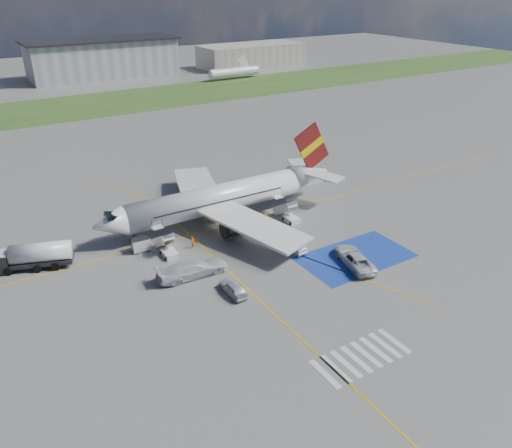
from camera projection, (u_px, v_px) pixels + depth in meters
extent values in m
plane|color=#60605E|center=(270.00, 265.00, 60.08)|extent=(400.00, 400.00, 0.00)
cube|color=#2D4C1E|center=(75.00, 107.00, 132.46)|extent=(400.00, 30.00, 0.01)
cube|color=gold|center=(223.00, 226.00, 69.22)|extent=(120.00, 0.20, 0.01)
cube|color=gold|center=(283.00, 322.00, 50.11)|extent=(0.20, 60.00, 0.01)
cube|color=gold|center=(223.00, 226.00, 69.22)|extent=(20.71, 56.45, 0.01)
cube|color=#193698|center=(355.00, 257.00, 61.73)|extent=(14.00, 8.00, 0.01)
cube|color=silver|center=(325.00, 374.00, 43.55)|extent=(0.60, 4.00, 0.01)
cube|color=silver|center=(336.00, 369.00, 44.11)|extent=(0.60, 4.00, 0.01)
cube|color=silver|center=(346.00, 364.00, 44.67)|extent=(0.60, 4.00, 0.01)
cube|color=silver|center=(356.00, 359.00, 45.24)|extent=(0.60, 4.00, 0.01)
cube|color=silver|center=(366.00, 354.00, 45.80)|extent=(0.60, 4.00, 0.01)
cube|color=silver|center=(376.00, 350.00, 46.37)|extent=(0.60, 4.00, 0.01)
cube|color=silver|center=(385.00, 345.00, 46.93)|extent=(0.60, 4.00, 0.01)
cube|color=silver|center=(394.00, 341.00, 47.50)|extent=(0.60, 4.00, 0.01)
cube|color=gray|center=(103.00, 59.00, 169.66)|extent=(48.00, 18.00, 12.00)
cube|color=gray|center=(252.00, 55.00, 191.07)|extent=(40.00, 16.00, 8.00)
cylinder|color=silver|center=(215.00, 199.00, 69.23)|extent=(26.00, 3.90, 3.90)
cone|color=silver|center=(109.00, 224.00, 62.18)|extent=(4.00, 3.90, 3.90)
cube|color=black|center=(112.00, 216.00, 62.00)|extent=(1.67, 1.90, 0.82)
cone|color=silver|center=(309.00, 175.00, 76.67)|extent=(6.50, 3.90, 3.90)
cube|color=silver|center=(253.00, 225.00, 63.50)|extent=(9.86, 15.95, 1.40)
cube|color=silver|center=(196.00, 182.00, 76.45)|extent=(9.86, 15.95, 1.40)
cylinder|color=#38383A|center=(235.00, 227.00, 65.86)|extent=(3.40, 2.10, 2.10)
cylinder|color=#38383A|center=(198.00, 199.00, 74.39)|extent=(3.40, 2.10, 2.10)
cube|color=maroon|center=(312.00, 147.00, 74.85)|extent=(6.62, 0.30, 7.45)
cube|color=yellow|center=(312.00, 147.00, 74.85)|extent=(4.36, 0.40, 3.08)
cube|color=silver|center=(325.00, 176.00, 74.20)|extent=(4.73, 5.95, 0.49)
cube|color=silver|center=(300.00, 164.00, 79.08)|extent=(4.73, 5.95, 0.49)
cube|color=black|center=(222.00, 202.00, 67.58)|extent=(19.50, 0.04, 0.18)
cube|color=black|center=(209.00, 192.00, 70.57)|extent=(19.50, 0.04, 0.18)
cube|color=silver|center=(164.00, 241.00, 62.47)|extent=(1.40, 3.73, 2.32)
cube|color=silver|center=(157.00, 227.00, 63.45)|extent=(1.40, 1.00, 0.12)
cylinder|color=black|center=(152.00, 225.00, 62.88)|extent=(0.06, 0.06, 1.10)
cylinder|color=black|center=(162.00, 222.00, 63.54)|extent=(0.06, 0.06, 1.10)
cube|color=silver|center=(170.00, 254.00, 61.75)|extent=(1.60, 2.40, 0.70)
cube|color=silver|center=(285.00, 208.00, 71.17)|extent=(1.40, 3.73, 2.32)
cube|color=silver|center=(278.00, 197.00, 72.15)|extent=(1.40, 1.00, 0.12)
cylinder|color=black|center=(274.00, 195.00, 71.58)|extent=(0.06, 0.06, 1.10)
cylinder|color=black|center=(282.00, 193.00, 72.24)|extent=(0.06, 0.06, 1.10)
cube|color=silver|center=(291.00, 219.00, 70.44)|extent=(1.60, 2.40, 0.70)
cube|color=black|center=(0.00, 263.00, 58.23)|extent=(2.97, 2.97, 2.32)
cylinder|color=silver|center=(41.00, 252.00, 58.70)|extent=(7.24, 4.52, 2.32)
cube|color=black|center=(43.00, 261.00, 59.22)|extent=(7.24, 4.52, 0.50)
cube|color=silver|center=(141.00, 244.00, 62.65)|extent=(2.28, 1.48, 1.53)
cube|color=black|center=(140.00, 239.00, 62.29)|extent=(2.16, 1.36, 0.13)
cube|color=silver|center=(312.00, 179.00, 84.16)|extent=(5.59, 2.34, 0.91)
cube|color=black|center=(319.00, 173.00, 84.34)|extent=(3.67, 1.71, 1.01)
imported|color=silver|center=(233.00, 288.00, 54.30)|extent=(1.78, 4.30, 1.46)
imported|color=#B4B6BC|center=(293.00, 246.00, 62.85)|extent=(1.73, 4.26, 1.38)
imported|color=silver|center=(355.00, 257.00, 59.67)|extent=(4.00, 6.19, 2.14)
imported|color=silver|center=(192.00, 267.00, 57.29)|extent=(6.48, 2.87, 2.50)
imported|color=orange|center=(193.00, 242.00, 63.49)|extent=(0.68, 0.64, 1.56)
imported|color=orange|center=(163.00, 244.00, 62.93)|extent=(0.88, 0.97, 1.62)
imported|color=orange|center=(264.00, 216.00, 70.49)|extent=(0.73, 0.96, 1.52)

